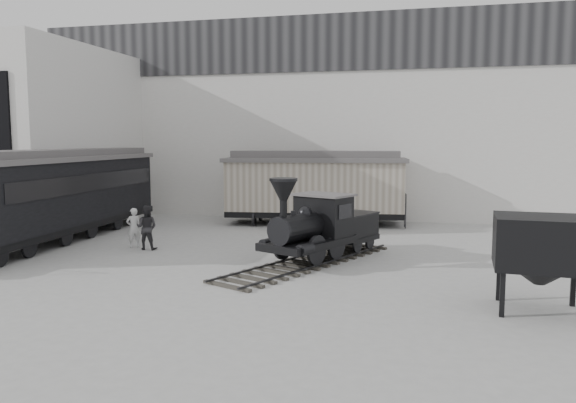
% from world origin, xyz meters
% --- Properties ---
extents(ground, '(90.00, 90.00, 0.00)m').
position_xyz_m(ground, '(0.00, 0.00, 0.00)').
color(ground, '#9E9E9B').
extents(north_wall, '(34.00, 2.51, 11.00)m').
position_xyz_m(north_wall, '(0.00, 14.98, 5.55)').
color(north_wall, silver).
rests_on(north_wall, ground).
extents(west_pavilion, '(7.00, 12.11, 9.00)m').
position_xyz_m(west_pavilion, '(-14.50, 9.96, 4.49)').
color(west_pavilion, silver).
rests_on(west_pavilion, ground).
extents(locomotive, '(5.27, 8.52, 3.01)m').
position_xyz_m(locomotive, '(1.43, 3.12, 1.11)').
color(locomotive, '#272421').
rests_on(locomotive, ground).
extents(boxcar, '(9.52, 3.95, 3.79)m').
position_xyz_m(boxcar, '(-0.36, 11.82, 1.99)').
color(boxcar, black).
rests_on(boxcar, ground).
extents(passenger_coach, '(3.47, 13.72, 3.64)m').
position_xyz_m(passenger_coach, '(-10.31, 4.98, 2.01)').
color(passenger_coach, black).
rests_on(passenger_coach, ground).
extents(visitor_a, '(0.69, 0.68, 1.62)m').
position_xyz_m(visitor_a, '(-6.31, 3.93, 0.81)').
color(visitor_a, silver).
rests_on(visitor_a, ground).
extents(visitor_b, '(0.91, 0.73, 1.77)m').
position_xyz_m(visitor_b, '(-5.61, 3.67, 0.88)').
color(visitor_b, '#2A292C').
rests_on(visitor_b, ground).
extents(coal_hopper, '(2.36, 1.98, 2.43)m').
position_xyz_m(coal_hopper, '(7.93, -1.50, 1.59)').
color(coal_hopper, black).
rests_on(coal_hopper, ground).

